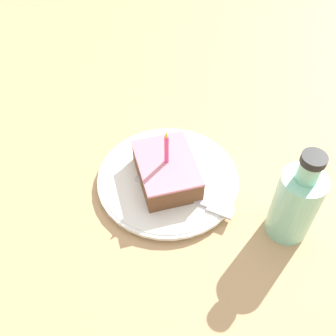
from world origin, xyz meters
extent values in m
cube|color=tan|center=(0.00, 0.00, -0.02)|extent=(2.40, 2.40, 0.04)
cylinder|color=white|center=(0.01, 0.02, 0.01)|extent=(0.24, 0.24, 0.02)
cylinder|color=white|center=(0.01, 0.02, 0.01)|extent=(0.26, 0.26, 0.01)
cube|color=brown|center=(0.01, 0.03, 0.04)|extent=(0.10, 0.13, 0.04)
cube|color=#D17A8C|center=(0.01, 0.03, 0.06)|extent=(0.10, 0.13, 0.00)
cylinder|color=#E04C8C|center=(0.01, 0.03, 0.09)|extent=(0.01, 0.01, 0.06)
cone|color=yellow|center=(0.01, 0.03, 0.13)|extent=(0.01, 0.01, 0.01)
cube|color=silver|center=(0.01, 0.05, 0.02)|extent=(0.11, 0.10, 0.00)
cube|color=silver|center=(-0.06, 0.12, 0.02)|extent=(0.05, 0.05, 0.00)
cylinder|color=#8CD1B2|center=(-0.16, 0.17, 0.06)|extent=(0.07, 0.07, 0.13)
cylinder|color=#8CD1B2|center=(-0.16, 0.17, 0.15)|extent=(0.03, 0.03, 0.04)
cylinder|color=black|center=(-0.16, 0.17, 0.17)|extent=(0.04, 0.04, 0.01)
camera|label=1|loc=(0.13, 0.46, 0.57)|focal=42.00mm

